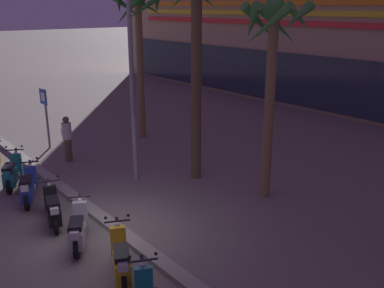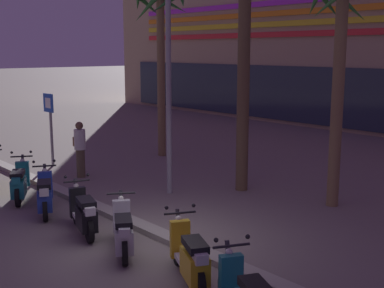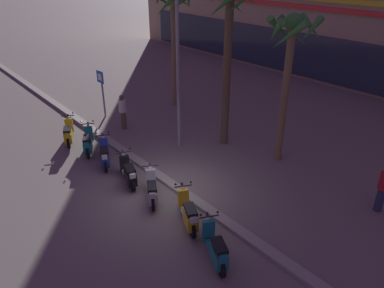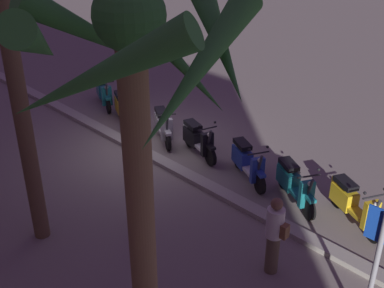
# 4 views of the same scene
# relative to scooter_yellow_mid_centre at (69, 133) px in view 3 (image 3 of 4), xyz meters

# --- Properties ---
(ground_plane) EXTENTS (200.00, 200.00, 0.00)m
(ground_plane) POSITION_rel_scooter_yellow_mid_centre_xyz_m (5.83, 1.07, -0.45)
(ground_plane) COLOR slate
(curb_strip) EXTENTS (60.00, 0.36, 0.12)m
(curb_strip) POSITION_rel_scooter_yellow_mid_centre_xyz_m (5.83, 1.34, -0.39)
(curb_strip) COLOR gray
(curb_strip) RESTS_ON ground
(scooter_yellow_mid_centre) EXTENTS (1.71, 0.98, 1.17)m
(scooter_yellow_mid_centre) POSITION_rel_scooter_yellow_mid_centre_xyz_m (0.00, 0.00, 0.00)
(scooter_yellow_mid_centre) COLOR black
(scooter_yellow_mid_centre) RESTS_ON ground
(scooter_teal_last_in_row) EXTENTS (1.67, 1.03, 1.17)m
(scooter_teal_last_in_row) POSITION_rel_scooter_yellow_mid_centre_xyz_m (1.39, 0.25, 0.00)
(scooter_teal_last_in_row) COLOR black
(scooter_teal_last_in_row) RESTS_ON ground
(scooter_blue_far_back) EXTENTS (1.69, 0.96, 1.17)m
(scooter_blue_far_back) POSITION_rel_scooter_yellow_mid_centre_xyz_m (2.84, 0.24, 0.01)
(scooter_blue_far_back) COLOR black
(scooter_blue_far_back) RESTS_ON ground
(scooter_black_mid_front) EXTENTS (1.68, 0.76, 1.17)m
(scooter_black_mid_front) POSITION_rel_scooter_yellow_mid_centre_xyz_m (4.62, 0.24, 0.00)
(scooter_black_mid_front) COLOR black
(scooter_black_mid_front) RESTS_ON ground
(scooter_silver_second_in_line) EXTENTS (1.57, 1.02, 1.04)m
(scooter_silver_second_in_line) POSITION_rel_scooter_yellow_mid_centre_xyz_m (6.02, 0.29, -0.01)
(scooter_silver_second_in_line) COLOR black
(scooter_silver_second_in_line) RESTS_ON ground
(scooter_yellow_lead_nearest) EXTENTS (1.71, 0.95, 1.17)m
(scooter_yellow_lead_nearest) POSITION_rel_scooter_yellow_mid_centre_xyz_m (7.79, 0.40, 0.01)
(scooter_yellow_lead_nearest) COLOR black
(scooter_yellow_lead_nearest) RESTS_ON ground
(scooter_teal_mid_rear) EXTENTS (1.70, 0.95, 1.17)m
(scooter_teal_mid_rear) POSITION_rel_scooter_yellow_mid_centre_xyz_m (9.41, -0.01, 0.01)
(scooter_teal_mid_rear) COLOR black
(scooter_teal_mid_rear) RESTS_ON ground
(crossing_sign) EXTENTS (0.60, 0.13, 2.40)m
(crossing_sign) POSITION_rel_scooter_yellow_mid_centre_xyz_m (-1.75, 2.67, 1.05)
(crossing_sign) COLOR #939399
(crossing_sign) RESTS_ON ground
(palm_tree_by_mall_entrance) EXTENTS (2.36, 2.40, 6.07)m
(palm_tree_by_mall_entrance) POSITION_rel_scooter_yellow_mid_centre_xyz_m (-0.72, 6.44, 4.25)
(palm_tree_by_mall_entrance) COLOR olive
(palm_tree_by_mall_entrance) RESTS_ON ground
(palm_tree_near_sign) EXTENTS (2.00, 2.07, 6.58)m
(palm_tree_near_sign) POSITION_rel_scooter_yellow_mid_centre_xyz_m (4.40, 5.24, 4.38)
(palm_tree_near_sign) COLOR brown
(palm_tree_near_sign) RESTS_ON ground
(palm_tree_far_corner) EXTENTS (1.99, 2.04, 5.68)m
(palm_tree_far_corner) POSITION_rel_scooter_yellow_mid_centre_xyz_m (6.88, 5.89, 3.90)
(palm_tree_far_corner) COLOR olive
(palm_tree_far_corner) RESTS_ON ground
(pedestrian_strolling_near_curb) EXTENTS (0.34, 0.34, 1.61)m
(pedestrian_strolling_near_curb) POSITION_rel_scooter_yellow_mid_centre_xyz_m (11.15, 5.59, 0.39)
(pedestrian_strolling_near_curb) COLOR #2D3351
(pedestrian_strolling_near_curb) RESTS_ON ground
(pedestrian_window_shopping) EXTENTS (0.45, 0.34, 1.69)m
(pedestrian_window_shopping) POSITION_rel_scooter_yellow_mid_centre_xyz_m (0.21, 2.63, 0.45)
(pedestrian_window_shopping) COLOR brown
(pedestrian_window_shopping) RESTS_ON ground
(street_lamp) EXTENTS (0.36, 0.36, 6.65)m
(street_lamp) POSITION_rel_scooter_yellow_mid_centre_xyz_m (3.33, 3.56, 3.61)
(street_lamp) COLOR #939399
(street_lamp) RESTS_ON ground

